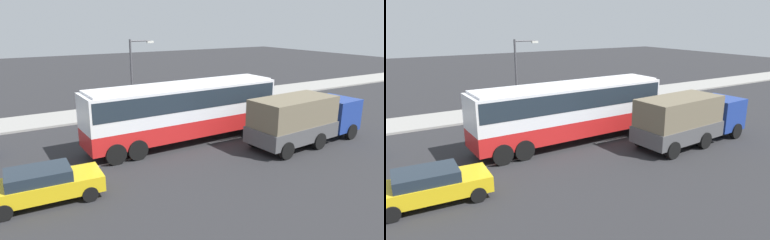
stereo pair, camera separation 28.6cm
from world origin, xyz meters
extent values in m
plane|color=#28282B|center=(0.00, 0.00, 0.00)|extent=(120.00, 120.00, 0.00)
cube|color=gray|center=(0.00, 8.30, 0.07)|extent=(80.00, 4.00, 0.15)
cube|color=white|center=(-9.64, -1.86, 0.00)|extent=(2.40, 0.16, 0.01)
cube|color=white|center=(-4.52, -1.86, 0.00)|extent=(2.40, 0.16, 0.01)
cube|color=white|center=(2.40, -1.86, 0.00)|extent=(2.40, 0.16, 0.01)
cube|color=white|center=(5.71, -1.86, 0.00)|extent=(2.40, 0.16, 0.01)
cube|color=white|center=(11.44, -1.86, 0.00)|extent=(2.40, 0.16, 0.01)
cube|color=red|center=(0.09, -0.83, 1.06)|extent=(12.01, 2.77, 1.01)
cube|color=silver|center=(0.09, -0.83, 2.51)|extent=(12.01, 2.77, 1.90)
cube|color=#1E2833|center=(0.09, -0.83, 2.79)|extent=(11.77, 2.80, 1.04)
cube|color=#1E2833|center=(6.01, -0.67, 2.60)|extent=(0.18, 2.26, 1.52)
cube|color=silver|center=(0.09, -0.83, 3.52)|extent=(11.53, 2.61, 0.12)
cylinder|color=black|center=(4.43, 0.46, 0.55)|extent=(1.11, 0.33, 1.10)
cylinder|color=black|center=(4.49, -1.89, 0.55)|extent=(1.11, 0.33, 1.10)
cylinder|color=black|center=(-3.52, 0.25, 0.55)|extent=(1.11, 0.33, 1.10)
cylinder|color=black|center=(-3.45, -2.10, 0.55)|extent=(1.11, 0.33, 1.10)
cylinder|color=black|center=(-4.72, 0.21, 0.55)|extent=(1.11, 0.33, 1.10)
cylinder|color=black|center=(-4.65, -2.14, 0.55)|extent=(1.11, 0.33, 1.10)
cube|color=navy|center=(8.97, -4.41, 1.44)|extent=(2.34, 2.62, 1.93)
cube|color=#4C4C4F|center=(5.03, -4.70, 0.93)|extent=(5.50, 2.85, 0.90)
cube|color=#6B604C|center=(5.03, -4.70, 2.15)|extent=(5.28, 2.74, 1.53)
cylinder|color=black|center=(9.06, -3.22, 0.48)|extent=(0.98, 0.35, 0.96)
cylinder|color=black|center=(9.23, -5.58, 0.48)|extent=(0.98, 0.35, 0.96)
cylinder|color=black|center=(5.92, -3.45, 0.48)|extent=(0.98, 0.35, 0.96)
cylinder|color=black|center=(6.09, -5.81, 0.48)|extent=(0.98, 0.35, 0.96)
cylinder|color=black|center=(3.18, -3.65, 0.48)|extent=(0.98, 0.35, 0.96)
cylinder|color=black|center=(3.36, -6.01, 0.48)|extent=(0.98, 0.35, 0.96)
cube|color=gold|center=(-8.37, -4.42, 0.65)|extent=(4.51, 1.97, 0.66)
cube|color=#1E2833|center=(-8.59, -4.41, 1.21)|extent=(2.51, 1.74, 0.45)
cylinder|color=black|center=(-6.76, -3.65, 0.32)|extent=(0.65, 0.23, 0.64)
cylinder|color=black|center=(-6.84, -5.34, 0.32)|extent=(0.65, 0.23, 0.64)
cylinder|color=black|center=(-9.90, -3.51, 0.32)|extent=(0.65, 0.23, 0.64)
cylinder|color=black|center=(-9.97, -5.20, 0.32)|extent=(0.65, 0.23, 0.64)
cylinder|color=brown|center=(6.77, 8.59, 0.55)|extent=(0.14, 0.14, 0.80)
cylinder|color=brown|center=(6.61, 8.57, 0.55)|extent=(0.14, 0.14, 0.80)
cylinder|color=#2672B2|center=(6.69, 8.58, 1.25)|extent=(0.32, 0.32, 0.60)
sphere|color=tan|center=(6.69, 8.58, 1.66)|extent=(0.22, 0.22, 0.22)
cylinder|color=#38334C|center=(2.68, 7.34, 0.59)|extent=(0.14, 0.14, 0.88)
cylinder|color=#38334C|center=(2.55, 7.43, 0.59)|extent=(0.14, 0.14, 0.88)
cylinder|color=#B2333F|center=(2.62, 7.39, 1.36)|extent=(0.32, 0.32, 0.66)
sphere|color=brown|center=(2.62, 7.39, 1.80)|extent=(0.24, 0.24, 0.24)
cylinder|color=#47474C|center=(-0.12, 7.09, 2.96)|extent=(0.16, 0.16, 5.61)
cylinder|color=#47474C|center=(0.69, 7.09, 5.61)|extent=(1.63, 0.10, 0.10)
cube|color=silver|center=(1.51, 7.09, 5.51)|extent=(0.50, 0.24, 0.16)
camera|label=1|loc=(-9.92, -18.73, 7.10)|focal=33.37mm
camera|label=2|loc=(-10.17, -18.58, 7.10)|focal=33.37mm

